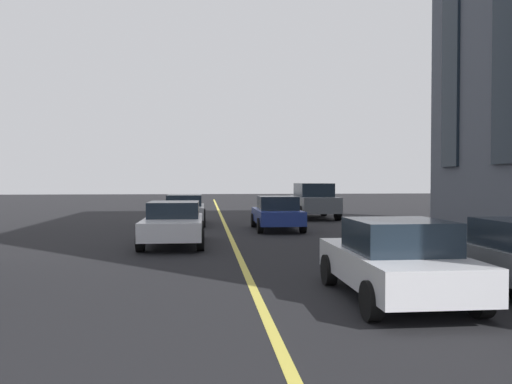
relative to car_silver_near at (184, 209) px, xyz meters
The scene contains 6 objects.
lane_centre_line 11.13m from the car_silver_near, behind, with size 80.00×0.16×0.01m.
car_silver_near is the anchor object (origin of this frame).
car_blue_far 4.99m from the car_silver_near, 128.39° to the right, with size 3.90×1.89×1.40m.
car_white_trailing 7.40m from the car_silver_near, behind, with size 4.40×1.95×1.37m.
car_white_parked_a 15.88m from the car_silver_near, 164.56° to the right, with size 3.90×1.89×1.40m.
car_grey_oncoming 7.43m from the car_silver_near, 65.70° to the right, with size 4.70×2.14×1.88m.
Camera 1 is at (7.21, 0.91, 2.09)m, focal length 35.57 mm.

